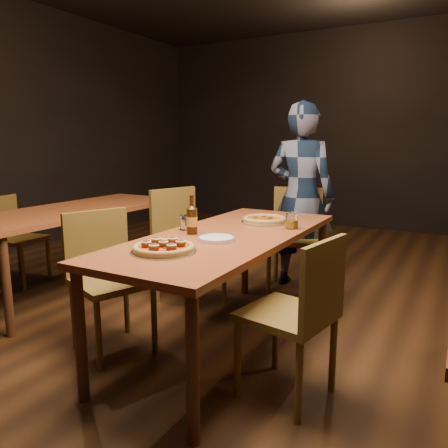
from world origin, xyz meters
The scene contains 16 objects.
ground centered at (0.00, 0.00, 0.00)m, with size 9.00×9.00×0.00m, color black.
room_shell centered at (0.00, 0.00, 1.86)m, with size 9.00×9.00×9.00m.
table_main centered at (0.00, 0.00, 0.68)m, with size 0.80×2.00×0.75m.
table_left centered at (-1.70, 0.30, 0.68)m, with size 0.80×2.00×0.75m.
chair_main_nw centered at (-0.59, -0.44, 0.47)m, with size 0.43×0.43×0.93m, color brown, non-canonical shape.
chair_main_sw centered at (-0.63, 0.51, 0.49)m, with size 0.46×0.46×0.99m, color brown, non-canonical shape.
chair_main_e centered at (0.55, -0.37, 0.45)m, with size 0.42×0.42×0.91m, color brown, non-canonical shape.
chair_end centered at (0.00, 1.24, 0.48)m, with size 0.45×0.45×0.96m, color brown, non-canonical shape.
chair_nbr_left centered at (-2.32, 0.16, 0.43)m, with size 0.40×0.40×0.86m, color brown, non-canonical shape.
pizza_meatball centered at (-0.07, -0.58, 0.77)m, with size 0.35×0.35×0.06m.
pizza_margherita centered at (0.05, 0.46, 0.77)m, with size 0.33×0.33×0.04m.
plate_stack centered at (0.04, -0.21, 0.76)m, with size 0.22×0.22×0.02m, color white.
beer_bottle centered at (-0.19, -0.12, 0.84)m, with size 0.07×0.07×0.24m.
water_glass centered at (-0.30, -0.04, 0.80)m, with size 0.08×0.08×0.10m, color white.
amber_glass centered at (0.30, 0.35, 0.80)m, with size 0.08×0.08×0.11m, color #A37112.
diner centered at (0.00, 1.37, 0.84)m, with size 0.61×0.40×1.67m, color black.
Camera 1 is at (1.30, -2.39, 1.33)m, focal length 35.00 mm.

